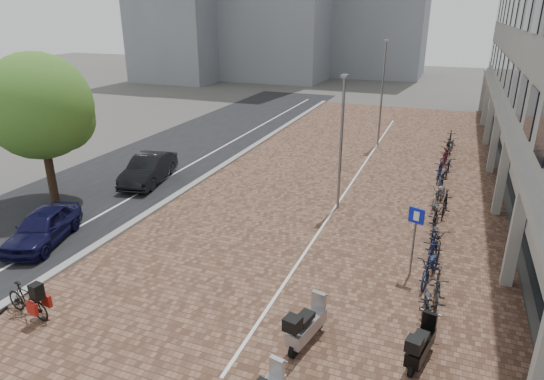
{
  "coord_description": "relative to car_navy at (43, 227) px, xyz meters",
  "views": [
    {
      "loc": [
        6.5,
        -10.71,
        8.17
      ],
      "look_at": [
        0.0,
        6.0,
        1.3
      ],
      "focal_mm": 30.84,
      "sensor_mm": 36.0,
      "label": 1
    }
  ],
  "objects": [
    {
      "name": "street_tree",
      "position": [
        -2.77,
        3.5,
        3.59
      ],
      "size": [
        4.58,
        4.58,
        6.66
      ],
      "color": "#382619",
      "rests_on": "ground"
    },
    {
      "name": "curb",
      "position": [
        2.1,
        11.11,
        -0.58
      ],
      "size": [
        0.35,
        42.0,
        0.14
      ],
      "primitive_type": "cube",
      "color": "gray",
      "rests_on": "ground"
    },
    {
      "name": "parking_line",
      "position": [
        9.4,
        11.11,
        -0.61
      ],
      "size": [
        0.1,
        30.0,
        0.0
      ],
      "primitive_type": "cube",
      "color": "white",
      "rests_on": "plaza_brick"
    },
    {
      "name": "car_dark",
      "position": [
        -0.27,
        7.06,
        0.06
      ],
      "size": [
        2.3,
        4.49,
        1.41
      ],
      "primitive_type": "imported",
      "rotation": [
        0.0,
        0.0,
        0.19
      ],
      "color": "black",
      "rests_on": "ground"
    },
    {
      "name": "lamp_far",
      "position": [
        9.44,
        18.4,
        2.61
      ],
      "size": [
        0.12,
        0.12,
        6.51
      ],
      "primitive_type": "cylinder",
      "color": "gray",
      "rests_on": "ground"
    },
    {
      "name": "bike_row",
      "position": [
        13.74,
        9.76,
        -0.13
      ],
      "size": [
        1.26,
        21.45,
        1.05
      ],
      "color": "black",
      "rests_on": "ground"
    },
    {
      "name": "parking_sign",
      "position": [
        13.08,
        2.53,
        0.98
      ],
      "size": [
        0.49,
        0.21,
        2.43
      ],
      "rotation": [
        0.0,
        0.0,
        -0.35
      ],
      "color": "slate",
      "rests_on": "ground"
    },
    {
      "name": "lane_line",
      "position": [
        0.2,
        11.11,
        -0.63
      ],
      "size": [
        0.12,
        44.0,
        0.0
      ],
      "primitive_type": "cube",
      "color": "white",
      "rests_on": "street_asphalt"
    },
    {
      "name": "scooter_back",
      "position": [
        10.91,
        -1.92,
        -0.03
      ],
      "size": [
        0.94,
        1.89,
        1.24
      ],
      "primitive_type": null,
      "rotation": [
        0.0,
        0.0,
        -0.21
      ],
      "color": "gray",
      "rests_on": "ground"
    },
    {
      "name": "lamp_near",
      "position": [
        9.49,
        7.28,
        2.23
      ],
      "size": [
        0.12,
        0.12,
        5.75
      ],
      "primitive_type": "cylinder",
      "color": "slate",
      "rests_on": "ground"
    },
    {
      "name": "hero_bike",
      "position": [
        3.15,
        -3.66,
        -0.11
      ],
      "size": [
        1.77,
        0.71,
        1.21
      ],
      "rotation": [
        0.0,
        0.0,
        1.44
      ],
      "color": "black",
      "rests_on": "ground"
    },
    {
      "name": "ground",
      "position": [
        7.2,
        -0.89,
        -0.65
      ],
      "size": [
        140.0,
        140.0,
        0.0
      ],
      "primitive_type": "plane",
      "color": "#474442",
      "rests_on": "ground"
    },
    {
      "name": "scooter_mid",
      "position": [
        13.73,
        -1.58,
        -0.08
      ],
      "size": [
        0.87,
        1.74,
        1.14
      ],
      "primitive_type": null,
      "rotation": [
        0.0,
        0.0,
        -0.22
      ],
      "color": "black",
      "rests_on": "ground"
    },
    {
      "name": "street_asphalt",
      "position": [
        -1.8,
        11.11,
        -0.64
      ],
      "size": [
        8.0,
        50.0,
        0.03
      ],
      "primitive_type": "cube",
      "color": "black",
      "rests_on": "ground"
    },
    {
      "name": "car_navy",
      "position": [
        0.0,
        0.0,
        0.0
      ],
      "size": [
        2.56,
        4.08,
        1.29
      ],
      "primitive_type": "imported",
      "rotation": [
        0.0,
        0.0,
        0.29
      ],
      "color": "black",
      "rests_on": "ground"
    },
    {
      "name": "plaza_brick",
      "position": [
        9.2,
        11.11,
        -0.64
      ],
      "size": [
        14.5,
        42.0,
        0.04
      ],
      "primitive_type": "cube",
      "color": "brown",
      "rests_on": "ground"
    }
  ]
}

